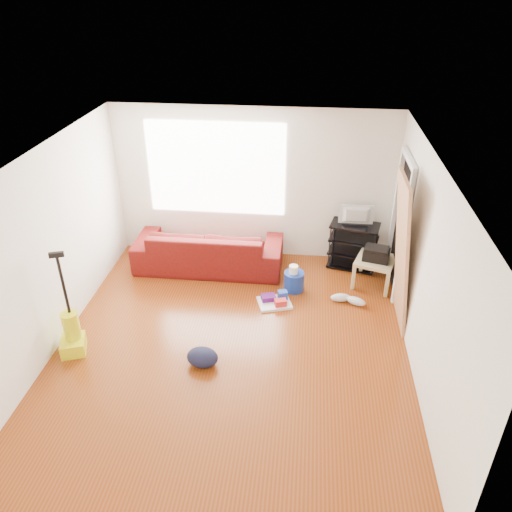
# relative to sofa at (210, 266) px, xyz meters

# --- Properties ---
(room) EXTENTS (4.51, 5.01, 2.51)m
(room) POSITION_rel_sofa_xyz_m (0.74, -1.80, 1.25)
(room) COLOR #6F2D0A
(room) RESTS_ON ground
(sofa) EXTENTS (2.36, 0.92, 0.69)m
(sofa) POSITION_rel_sofa_xyz_m (0.00, 0.00, 0.00)
(sofa) COLOR #55130F
(sofa) RESTS_ON ground
(tv_stand) EXTENTS (0.84, 0.59, 0.76)m
(tv_stand) POSITION_rel_sofa_xyz_m (2.32, 0.27, 0.39)
(tv_stand) COLOR black
(tv_stand) RESTS_ON ground
(tv) EXTENTS (0.54, 0.07, 0.31)m
(tv) POSITION_rel_sofa_xyz_m (2.32, 0.27, 0.92)
(tv) COLOR black
(tv) RESTS_ON tv_stand
(side_table) EXTENTS (0.70, 0.70, 0.45)m
(side_table) POSITION_rel_sofa_xyz_m (2.62, -0.26, 0.38)
(side_table) COLOR tan
(side_table) RESTS_ON ground
(printer) EXTENTS (0.44, 0.37, 0.20)m
(printer) POSITION_rel_sofa_xyz_m (2.62, -0.26, 0.55)
(printer) COLOR black
(printer) RESTS_ON side_table
(bucket) EXTENTS (0.31, 0.31, 0.30)m
(bucket) POSITION_rel_sofa_xyz_m (1.41, -0.54, 0.00)
(bucket) COLOR navy
(bucket) RESTS_ON ground
(toilet_paper) EXTENTS (0.14, 0.14, 0.12)m
(toilet_paper) POSITION_rel_sofa_xyz_m (1.39, -0.55, 0.21)
(toilet_paper) COLOR white
(toilet_paper) RESTS_ON bucket
(cleaning_tray) EXTENTS (0.56, 0.49, 0.17)m
(cleaning_tray) POSITION_rel_sofa_xyz_m (1.16, -0.93, 0.05)
(cleaning_tray) COLOR white
(cleaning_tray) RESTS_ON ground
(backpack) EXTENTS (0.45, 0.39, 0.22)m
(backpack) POSITION_rel_sofa_xyz_m (0.36, -2.32, 0.00)
(backpack) COLOR black
(backpack) RESTS_ON ground
(sneakers) EXTENTS (0.54, 0.28, 0.12)m
(sneakers) POSITION_rel_sofa_xyz_m (2.21, -0.80, 0.06)
(sneakers) COLOR silver
(sneakers) RESTS_ON ground
(vacuum) EXTENTS (0.39, 0.42, 1.41)m
(vacuum) POSITION_rel_sofa_xyz_m (-1.33, -2.23, 0.26)
(vacuum) COLOR yellow
(vacuum) RESTS_ON ground
(door_panel) EXTENTS (0.26, 0.84, 2.10)m
(door_panel) POSITION_rel_sofa_xyz_m (2.80, -1.13, 0.00)
(door_panel) COLOR #BE7F4F
(door_panel) RESTS_ON ground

